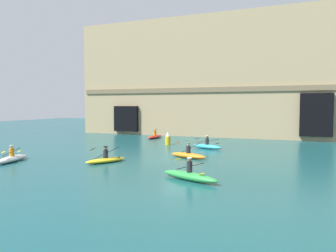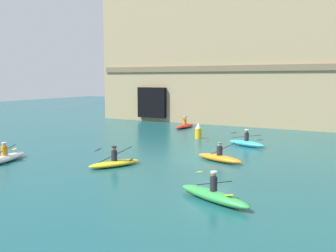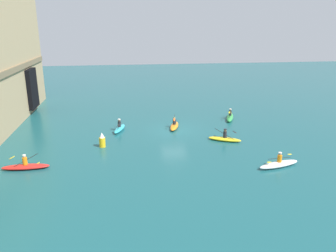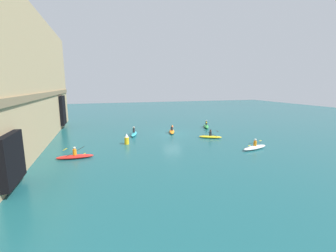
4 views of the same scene
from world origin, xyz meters
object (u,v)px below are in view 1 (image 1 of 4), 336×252
Objects in this scene: kayak_orange at (188,155)px; kayak_green at (189,176)px; kayak_white at (12,158)px; kayak_cyan at (207,146)px; kayak_red at (155,136)px; marker_buoy at (168,139)px; kayak_yellow at (106,159)px.

kayak_green is at bearing -53.86° from kayak_orange.
kayak_white is 12.32m from kayak_orange.
kayak_cyan is (10.66, 11.56, 0.02)m from kayak_white.
kayak_white is 18.59m from kayak_red.
kayak_red is 2.63× the size of marker_buoy.
marker_buoy is at bearing -39.86° from kayak_white.
marker_buoy is (6.27, 13.07, 0.36)m from kayak_white.
kayak_orange reaches higher than kayak_green.
kayak_white is 6.53m from kayak_yellow.
kayak_orange is at bearing 108.98° from kayak_cyan.
kayak_white is 0.99× the size of kayak_green.
kayak_red is at bearing 140.96° from kayak_green.
kayak_white is at bearing -161.32° from kayak_green.
kayak_white is 13.11m from kayak_green.
kayak_cyan is 10.43m from kayak_yellow.
kayak_white is at bearing 65.24° from kayak_cyan.
kayak_white is 2.73× the size of marker_buoy.
kayak_green is 1.18× the size of kayak_yellow.
kayak_orange is 2.42× the size of marker_buoy.
kayak_cyan is at bearing 2.08° from kayak_yellow.
kayak_orange is at bearing 130.95° from kayak_green.
kayak_cyan is 12.53m from kayak_green.
kayak_white is 15.73m from kayak_cyan.
kayak_white reaches higher than kayak_red.
kayak_cyan reaches higher than kayak_white.
kayak_red reaches higher than kayak_yellow.
kayak_yellow is 2.33× the size of marker_buoy.
kayak_green is at bearing 119.10° from kayak_cyan.
kayak_red is 1.09× the size of kayak_orange.
kayak_cyan is at bearing 108.11° from kayak_orange.
kayak_green is at bearing 30.20° from kayak_red.
kayak_red is 1.13× the size of kayak_yellow.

